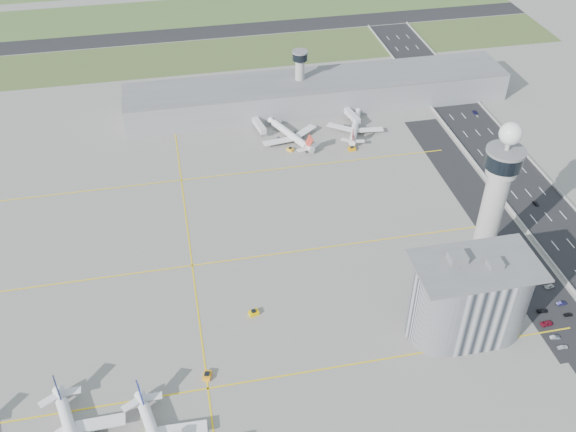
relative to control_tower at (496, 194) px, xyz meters
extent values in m
plane|color=gray|center=(-72.00, -8.00, -35.04)|extent=(1000.00, 1000.00, 0.00)
cube|color=#435729|center=(-92.00, 217.00, -35.00)|extent=(480.00, 50.00, 0.08)
cube|color=#3E5428|center=(-92.00, 292.00, -35.00)|extent=(480.00, 60.00, 0.08)
cube|color=black|center=(-92.00, 254.00, -34.98)|extent=(480.00, 22.00, 0.10)
cube|color=#9E9E99|center=(29.00, -8.00, -34.44)|extent=(0.60, 500.00, 1.20)
cube|color=black|center=(18.00, -18.00, -35.00)|extent=(18.00, 260.00, 0.08)
cube|color=black|center=(16.00, -30.00, -34.99)|extent=(20.00, 44.00, 0.10)
cube|color=yellow|center=(-112.00, -38.00, -35.04)|extent=(260.00, 0.60, 0.01)
cube|color=yellow|center=(-112.00, 22.00, -35.04)|extent=(260.00, 0.60, 0.01)
cube|color=yellow|center=(-112.00, 82.00, -35.04)|extent=(260.00, 0.60, 0.01)
cube|color=yellow|center=(-112.00, 22.00, -35.04)|extent=(0.60, 260.00, 0.01)
cylinder|color=#ADAAA5|center=(0.00, 0.00, -11.04)|extent=(8.40, 8.40, 48.00)
cylinder|color=#ADAAA5|center=(0.00, 0.00, 10.96)|extent=(11.00, 11.00, 4.00)
cylinder|color=black|center=(0.00, 0.00, 14.96)|extent=(13.00, 13.00, 6.00)
cylinder|color=slate|center=(0.00, 0.00, 18.46)|extent=(14.00, 14.00, 1.00)
cylinder|color=#ADAAA5|center=(0.00, 0.00, 20.96)|extent=(1.60, 1.60, 5.00)
sphere|color=white|center=(0.00, 0.00, 25.46)|extent=(8.00, 8.00, 8.00)
cylinder|color=#ADAAA5|center=(-42.00, 142.00, -21.04)|extent=(5.00, 5.00, 28.00)
cylinder|color=black|center=(-42.00, 142.00, -6.04)|extent=(8.00, 8.00, 4.00)
cylinder|color=slate|center=(-42.00, 142.00, -3.54)|extent=(8.60, 8.60, 0.80)
cube|color=#B2B2B7|center=(-20.00, -30.00, -20.04)|extent=(18.00, 24.00, 30.00)
cylinder|color=#B2B2B7|center=(-29.00, -30.00, -20.04)|extent=(24.00, 24.00, 30.00)
cylinder|color=#B2B2B7|center=(-11.00, -30.00, -20.04)|extent=(24.00, 24.00, 30.00)
cube|color=slate|center=(-20.00, -30.00, -4.64)|extent=(42.00, 24.00, 0.80)
cube|color=slate|center=(-26.00, -27.00, -3.04)|extent=(6.00, 5.00, 3.00)
cube|color=slate|center=(-15.00, -32.00, -3.34)|extent=(5.00, 4.00, 2.40)
cube|color=gray|center=(-32.00, 140.00, -27.54)|extent=(210.00, 32.00, 15.00)
cube|color=slate|center=(-32.00, 140.00, -19.64)|extent=(210.00, 32.00, 0.80)
imported|color=silver|center=(10.34, -45.79, -34.39)|extent=(3.82, 1.58, 1.30)
imported|color=gray|center=(10.06, -41.28, -34.44)|extent=(3.82, 1.83, 1.21)
imported|color=maroon|center=(10.47, -34.77, -34.39)|extent=(4.82, 2.48, 1.30)
imported|color=black|center=(12.06, -28.75, -34.44)|extent=(4.26, 2.02, 1.20)
imported|color=navy|center=(12.05, -19.16, -34.41)|extent=(3.75, 1.67, 1.25)
imported|color=silver|center=(10.75, -14.63, -34.44)|extent=(3.82, 1.83, 1.21)
imported|color=black|center=(20.30, -32.39, -34.47)|extent=(3.39, 1.52, 1.13)
imported|color=#1B184A|center=(20.97, -26.79, -34.41)|extent=(3.83, 1.35, 1.26)
imported|color=silver|center=(21.10, -17.67, -34.46)|extent=(4.46, 2.60, 1.17)
imported|color=#9EA4B1|center=(20.06, -14.13, -34.39)|extent=(4.60, 2.09, 1.31)
imported|color=black|center=(41.87, 31.44, -34.47)|extent=(1.58, 3.56, 1.14)
imported|color=navy|center=(50.18, 113.35, -34.47)|extent=(2.12, 4.22, 1.15)
imported|color=gray|center=(35.60, 170.43, -34.49)|extent=(1.70, 3.38, 1.11)
camera|label=1|loc=(-112.08, -169.17, 139.32)|focal=40.00mm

